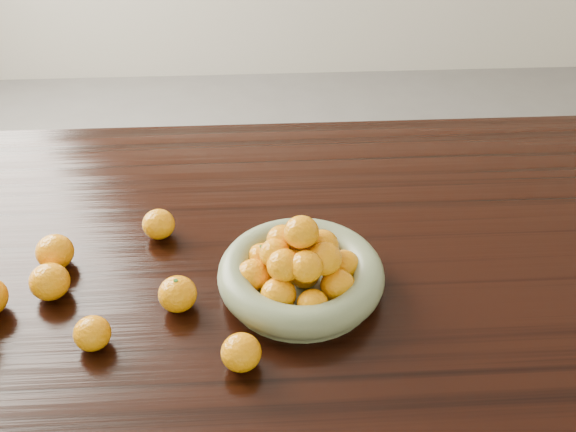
{
  "coord_description": "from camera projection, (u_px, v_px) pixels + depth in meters",
  "views": [
    {
      "loc": [
        -0.06,
        -1.01,
        1.56
      ],
      "look_at": [
        -0.0,
        -0.02,
        0.83
      ],
      "focal_mm": 40.0,
      "sensor_mm": 36.0,
      "label": 1
    }
  ],
  "objects": [
    {
      "name": "loose_orange_3",
      "position": [
        55.0,
        252.0,
        1.22
      ],
      "size": [
        0.07,
        0.07,
        0.07
      ],
      "primitive_type": "ellipsoid",
      "color": "#FFA107",
      "rests_on": "dining_table"
    },
    {
      "name": "loose_orange_4",
      "position": [
        50.0,
        282.0,
        1.15
      ],
      "size": [
        0.07,
        0.07,
        0.07
      ],
      "primitive_type": "ellipsoid",
      "color": "#FFA107",
      "rests_on": "dining_table"
    },
    {
      "name": "loose_orange_1",
      "position": [
        92.0,
        333.0,
        1.05
      ],
      "size": [
        0.06,
        0.06,
        0.06
      ],
      "primitive_type": "ellipsoid",
      "color": "#FFA107",
      "rests_on": "dining_table"
    },
    {
      "name": "loose_orange_2",
      "position": [
        241.0,
        352.0,
        1.02
      ],
      "size": [
        0.07,
        0.07,
        0.06
      ],
      "primitive_type": "ellipsoid",
      "color": "#FFA107",
      "rests_on": "dining_table"
    },
    {
      "name": "dining_table",
      "position": [
        289.0,
        275.0,
        1.35
      ],
      "size": [
        2.0,
        1.0,
        0.75
      ],
      "color": "black",
      "rests_on": "ground"
    },
    {
      "name": "fruit_bowl",
      "position": [
        301.0,
        271.0,
        1.16
      ],
      "size": [
        0.3,
        0.3,
        0.16
      ],
      "rotation": [
        0.0,
        0.0,
        -0.04
      ],
      "color": "#727C5A",
      "rests_on": "dining_table"
    },
    {
      "name": "loose_orange_5",
      "position": [
        159.0,
        224.0,
        1.29
      ],
      "size": [
        0.07,
        0.07,
        0.06
      ],
      "primitive_type": "ellipsoid",
      "color": "#FFA107",
      "rests_on": "dining_table"
    },
    {
      "name": "loose_orange_0",
      "position": [
        178.0,
        294.0,
        1.12
      ],
      "size": [
        0.07,
        0.07,
        0.06
      ],
      "primitive_type": "ellipsoid",
      "color": "#FFA107",
      "rests_on": "dining_table"
    }
  ]
}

